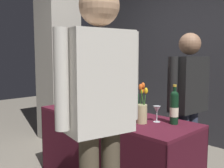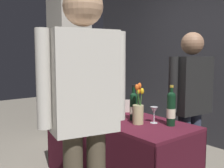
% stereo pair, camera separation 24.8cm
% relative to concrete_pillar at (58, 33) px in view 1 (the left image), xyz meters
% --- Properties ---
extents(back_partition, '(5.39, 0.12, 2.87)m').
position_rel_concrete_pillar_xyz_m(back_partition, '(1.75, 1.43, -0.23)').
color(back_partition, '#2D2D33').
rests_on(back_partition, ground_plane).
extents(concrete_pillar, '(0.52, 0.52, 3.34)m').
position_rel_concrete_pillar_xyz_m(concrete_pillar, '(0.00, 0.00, 0.00)').
color(concrete_pillar, gray).
rests_on(concrete_pillar, ground_plane).
extents(tasting_table, '(1.68, 0.60, 0.75)m').
position_rel_concrete_pillar_xyz_m(tasting_table, '(1.75, -0.51, -1.16)').
color(tasting_table, '#4C1423').
rests_on(tasting_table, ground_plane).
extents(featured_wine_bottle, '(0.07, 0.07, 0.33)m').
position_rel_concrete_pillar_xyz_m(featured_wine_bottle, '(1.43, -0.68, -0.78)').
color(featured_wine_bottle, black).
rests_on(featured_wine_bottle, tasting_table).
extents(display_bottle_0, '(0.08, 0.08, 0.34)m').
position_rel_concrete_pillar_xyz_m(display_bottle_0, '(1.56, -0.39, -0.78)').
color(display_bottle_0, black).
rests_on(display_bottle_0, tasting_table).
extents(display_bottle_1, '(0.08, 0.08, 0.31)m').
position_rel_concrete_pillar_xyz_m(display_bottle_1, '(1.77, -0.51, -0.79)').
color(display_bottle_1, '#38230F').
rests_on(display_bottle_1, tasting_table).
extents(display_bottle_2, '(0.07, 0.07, 0.33)m').
position_rel_concrete_pillar_xyz_m(display_bottle_2, '(2.36, -0.38, -0.78)').
color(display_bottle_2, black).
rests_on(display_bottle_2, tasting_table).
extents(display_bottle_3, '(0.07, 0.07, 0.32)m').
position_rel_concrete_pillar_xyz_m(display_bottle_3, '(2.03, -0.49, -0.79)').
color(display_bottle_3, black).
rests_on(display_bottle_3, tasting_table).
extents(display_bottle_4, '(0.07, 0.07, 0.35)m').
position_rel_concrete_pillar_xyz_m(display_bottle_4, '(1.92, -0.70, -0.78)').
color(display_bottle_4, black).
rests_on(display_bottle_4, tasting_table).
extents(display_bottle_5, '(0.08, 0.08, 0.34)m').
position_rel_concrete_pillar_xyz_m(display_bottle_5, '(1.08, -0.32, -0.78)').
color(display_bottle_5, black).
rests_on(display_bottle_5, tasting_table).
extents(display_bottle_6, '(0.07, 0.07, 0.32)m').
position_rel_concrete_pillar_xyz_m(display_bottle_6, '(1.20, -0.46, -0.79)').
color(display_bottle_6, black).
rests_on(display_bottle_6, tasting_table).
extents(display_bottle_7, '(0.08, 0.08, 0.32)m').
position_rel_concrete_pillar_xyz_m(display_bottle_7, '(1.03, -0.61, -0.79)').
color(display_bottle_7, '#192333').
rests_on(display_bottle_7, tasting_table).
extents(wine_glass_near_vendor, '(0.06, 0.06, 0.14)m').
position_rel_concrete_pillar_xyz_m(wine_glass_near_vendor, '(2.22, -0.43, -0.82)').
color(wine_glass_near_vendor, silver).
rests_on(wine_glass_near_vendor, tasting_table).
extents(wine_glass_mid, '(0.07, 0.07, 0.14)m').
position_rel_concrete_pillar_xyz_m(wine_glass_mid, '(1.30, -0.54, -0.82)').
color(wine_glass_mid, silver).
rests_on(wine_glass_mid, tasting_table).
extents(flower_vase, '(0.10, 0.09, 0.35)m').
position_rel_concrete_pillar_xyz_m(flower_vase, '(2.16, -0.55, -0.81)').
color(flower_vase, tan).
rests_on(flower_vase, tasting_table).
extents(brochure_stand, '(0.09, 0.12, 0.13)m').
position_rel_concrete_pillar_xyz_m(brochure_stand, '(1.75, -0.36, -0.86)').
color(brochure_stand, silver).
rests_on(brochure_stand, tasting_table).
extents(vendor_presenter, '(0.25, 0.56, 1.54)m').
position_rel_concrete_pillar_xyz_m(vendor_presenter, '(2.24, 0.06, -0.76)').
color(vendor_presenter, '#2D3347').
rests_on(vendor_presenter, ground_plane).
extents(taster_foreground_right, '(0.29, 0.55, 1.73)m').
position_rel_concrete_pillar_xyz_m(taster_foreground_right, '(2.38, -1.23, -0.63)').
color(taster_foreground_right, '#4C4233').
rests_on(taster_foreground_right, ground_plane).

